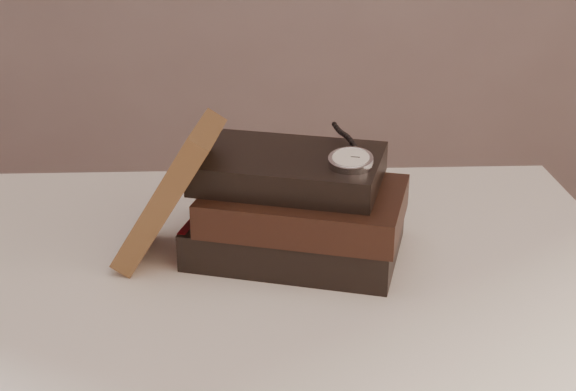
{
  "coord_description": "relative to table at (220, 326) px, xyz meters",
  "views": [
    {
      "loc": [
        0.05,
        -0.49,
        1.19
      ],
      "look_at": [
        0.09,
        0.37,
        0.82
      ],
      "focal_mm": 48.89,
      "sensor_mm": 36.0,
      "label": 1
    }
  ],
  "objects": [
    {
      "name": "table",
      "position": [
        0.0,
        0.0,
        0.0
      ],
      "size": [
        1.0,
        0.6,
        0.75
      ],
      "color": "white",
      "rests_on": "ground"
    },
    {
      "name": "book_stack",
      "position": [
        0.1,
        0.02,
        0.15
      ],
      "size": [
        0.28,
        0.23,
        0.12
      ],
      "color": "black",
      "rests_on": "table"
    },
    {
      "name": "journal",
      "position": [
        -0.05,
        0.01,
        0.18
      ],
      "size": [
        0.14,
        0.13,
        0.17
      ],
      "primitive_type": "cube",
      "rotation": [
        0.0,
        0.56,
        -0.14
      ],
      "color": "#452D1A",
      "rests_on": "table"
    },
    {
      "name": "pocket_watch",
      "position": [
        0.16,
        -0.01,
        0.22
      ],
      "size": [
        0.06,
        0.16,
        0.02
      ],
      "color": "silver",
      "rests_on": "book_stack"
    },
    {
      "name": "eyeglasses",
      "position": [
        0.04,
        0.12,
        0.16
      ],
      "size": [
        0.13,
        0.14,
        0.05
      ],
      "color": "silver",
      "rests_on": "book_stack"
    }
  ]
}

